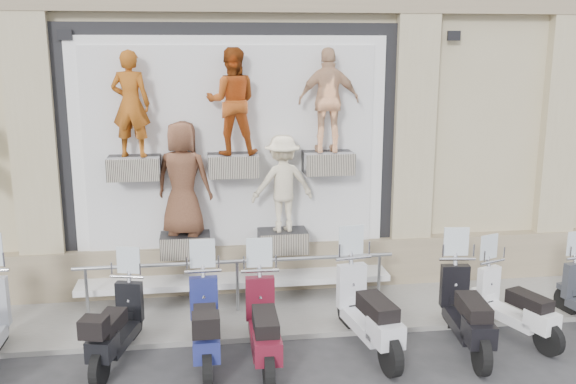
% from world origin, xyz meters
% --- Properties ---
extents(ground, '(90.00, 90.00, 0.00)m').
position_xyz_m(ground, '(0.00, 0.00, 0.00)').
color(ground, '#303033').
rests_on(ground, ground).
extents(sidewalk, '(16.00, 2.20, 0.08)m').
position_xyz_m(sidewalk, '(0.00, 2.10, 0.04)').
color(sidewalk, '#9A9791').
rests_on(sidewalk, ground).
extents(shop_vitrine, '(5.60, 0.85, 4.30)m').
position_xyz_m(shop_vitrine, '(0.05, 2.75, 2.39)').
color(shop_vitrine, black).
rests_on(shop_vitrine, ground).
extents(guard_rail, '(5.06, 0.10, 0.93)m').
position_xyz_m(guard_rail, '(0.00, 2.00, 0.47)').
color(guard_rail, '#9EA0A5').
rests_on(guard_rail, ground).
extents(scooter_d, '(0.93, 1.85, 1.44)m').
position_xyz_m(scooter_d, '(-1.71, 0.70, 0.72)').
color(scooter_d, black).
rests_on(scooter_d, ground).
extents(scooter_e, '(0.57, 1.91, 1.55)m').
position_xyz_m(scooter_e, '(-0.53, 0.51, 0.77)').
color(scooter_e, navy).
rests_on(scooter_e, ground).
extents(scooter_f, '(0.61, 1.96, 1.58)m').
position_xyz_m(scooter_f, '(0.24, 0.34, 0.79)').
color(scooter_f, '#550E1D').
rests_on(scooter_f, ground).
extents(scooter_g, '(0.89, 2.09, 1.65)m').
position_xyz_m(scooter_g, '(1.72, 0.54, 0.82)').
color(scooter_g, silver).
rests_on(scooter_g, ground).
extents(scooter_h, '(0.79, 2.02, 1.60)m').
position_xyz_m(scooter_h, '(3.09, 0.38, 0.80)').
color(scooter_h, black).
rests_on(scooter_h, ground).
extents(scooter_i, '(1.07, 1.82, 1.42)m').
position_xyz_m(scooter_i, '(3.94, 0.63, 0.71)').
color(scooter_i, white).
rests_on(scooter_i, ground).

